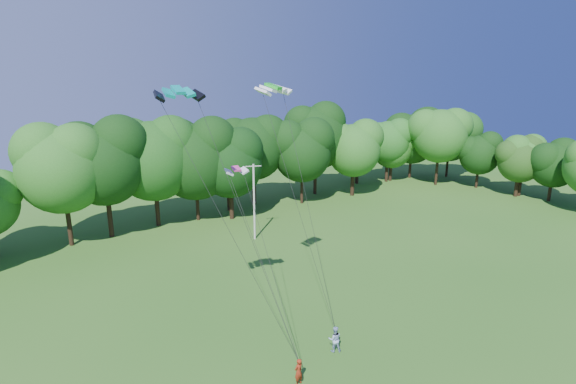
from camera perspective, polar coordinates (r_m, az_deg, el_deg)
utility_pole at (r=46.65m, az=-4.33°, el=-1.18°), size 1.52×0.72×8.09m
kite_flyer_left at (r=27.27m, az=1.34°, el=-21.85°), size 0.65×0.48×1.63m
kite_flyer_right at (r=29.94m, az=5.95°, el=-18.08°), size 1.06×1.00×1.72m
kite_teal at (r=25.06m, az=-13.80°, el=12.48°), size 2.65×1.41×0.48m
kite_green at (r=29.84m, az=-1.89°, el=13.28°), size 2.77×1.82×0.44m
kite_pink at (r=30.07m, az=-6.60°, el=2.97°), size 1.64×1.00×0.28m
tree_back_center at (r=52.82m, az=-7.38°, el=4.35°), size 8.22×8.22×11.96m
tree_back_east at (r=72.84m, az=12.64°, el=6.46°), size 7.40×7.40×10.76m
tree_flank_east at (r=70.31m, az=27.45°, el=4.09°), size 6.43×6.43×9.35m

